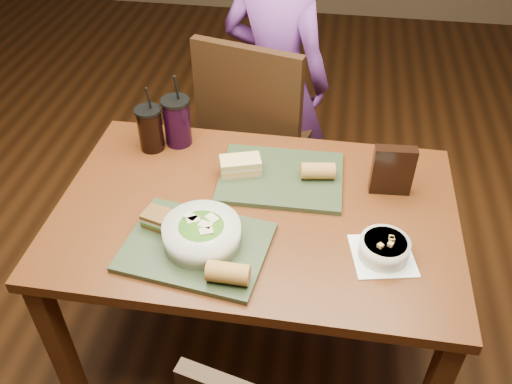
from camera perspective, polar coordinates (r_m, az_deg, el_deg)
ground at (r=2.34m, az=-0.00°, el=-15.49°), size 6.00×6.00×0.00m
dining_table at (r=1.83m, az=-0.00°, el=-3.83°), size 1.30×0.85×0.75m
chair_far at (r=2.40m, az=-0.43°, el=6.09°), size 0.55×0.56×1.05m
diner at (r=2.56m, az=2.04°, el=11.75°), size 0.59×0.47×1.42m
tray_near at (r=1.64m, az=-6.30°, el=-5.75°), size 0.46×0.37×0.02m
tray_far at (r=1.88m, az=2.66°, el=1.55°), size 0.43×0.33×0.02m
salad_bowl at (r=1.61m, az=-5.73°, el=-4.29°), size 0.23×0.23×0.08m
soup_bowl at (r=1.64m, az=13.34°, el=-5.77°), size 0.21×0.21×0.07m
sandwich_near at (r=1.69m, az=-10.06°, el=-2.86°), size 0.12×0.09×0.05m
sandwich_far at (r=1.87m, az=-1.66°, el=2.82°), size 0.16×0.12×0.06m
baguette_near at (r=1.51m, az=-2.96°, el=-8.50°), size 0.12×0.06×0.06m
baguette_far at (r=1.85m, az=6.52°, el=2.22°), size 0.12×0.07×0.06m
cup_cola at (r=2.02m, az=-11.06°, el=6.57°), size 0.10×0.10×0.26m
cup_berry at (r=2.03m, az=-8.30°, el=7.37°), size 0.11×0.11×0.29m
chip_bag at (r=1.83m, az=14.17°, el=2.22°), size 0.14×0.05×0.18m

